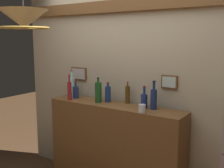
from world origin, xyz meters
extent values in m
cube|color=#BCAD8E|center=(0.00, 1.10, 1.27)|extent=(3.26, 0.08, 2.54)
cube|color=brown|center=(0.00, 1.04, 2.26)|extent=(3.26, 0.10, 0.14)
cube|color=brown|center=(-0.72, 1.05, 1.41)|extent=(0.26, 0.03, 0.17)
cube|color=#B7B1AA|center=(-0.72, 1.03, 1.41)|extent=(0.23, 0.01, 0.14)
cube|color=brown|center=(0.59, 1.05, 1.41)|extent=(0.18, 0.03, 0.15)
cube|color=silver|center=(0.59, 1.03, 1.41)|extent=(0.15, 0.01, 0.12)
cube|color=brown|center=(0.00, 0.84, 0.56)|extent=(1.71, 0.36, 1.12)
cylinder|color=maroon|center=(-0.60, 0.73, 1.23)|extent=(0.05, 0.05, 0.23)
cylinder|color=maroon|center=(-0.60, 0.73, 1.39)|extent=(0.02, 0.02, 0.08)
cylinder|color=maroon|center=(-0.60, 0.73, 1.43)|extent=(0.02, 0.02, 0.01)
cylinder|color=navy|center=(-0.14, 0.91, 1.21)|extent=(0.07, 0.07, 0.19)
cylinder|color=navy|center=(-0.14, 0.91, 1.33)|extent=(0.03, 0.03, 0.04)
cylinder|color=maroon|center=(-0.14, 0.91, 1.36)|extent=(0.03, 0.03, 0.01)
cylinder|color=#1A4E21|center=(-0.22, 0.82, 1.24)|extent=(0.08, 0.08, 0.25)
cylinder|color=#1A4E21|center=(-0.22, 0.82, 1.39)|extent=(0.03, 0.03, 0.05)
cylinder|color=black|center=(-0.22, 0.82, 1.42)|extent=(0.03, 0.03, 0.01)
cylinder|color=navy|center=(0.48, 0.89, 1.23)|extent=(0.07, 0.07, 0.22)
cylinder|color=navy|center=(0.48, 0.89, 1.38)|extent=(0.03, 0.03, 0.08)
cylinder|color=black|center=(0.48, 0.89, 1.42)|extent=(0.03, 0.03, 0.01)
cylinder|color=#A4D8D4|center=(-0.73, 0.91, 1.24)|extent=(0.08, 0.08, 0.25)
cylinder|color=#A4D8D4|center=(-0.73, 0.91, 1.41)|extent=(0.03, 0.03, 0.09)
cylinder|color=maroon|center=(-0.73, 0.91, 1.46)|extent=(0.03, 0.03, 0.01)
cylinder|color=navy|center=(-0.61, 0.85, 1.19)|extent=(0.07, 0.07, 0.15)
cylinder|color=navy|center=(-0.61, 0.85, 1.30)|extent=(0.03, 0.03, 0.07)
cylinder|color=maroon|center=(-0.61, 0.85, 1.34)|extent=(0.03, 0.03, 0.01)
cylinder|color=navy|center=(0.37, 0.88, 1.20)|extent=(0.07, 0.07, 0.16)
cylinder|color=navy|center=(0.37, 0.88, 1.32)|extent=(0.03, 0.03, 0.08)
cylinder|color=maroon|center=(0.37, 0.88, 1.36)|extent=(0.03, 0.03, 0.01)
cylinder|color=#573814|center=(0.09, 0.98, 1.22)|extent=(0.06, 0.06, 0.21)
cylinder|color=#573814|center=(0.09, 0.98, 1.35)|extent=(0.02, 0.02, 0.04)
cylinder|color=maroon|center=(0.09, 0.98, 1.37)|extent=(0.02, 0.02, 0.01)
cylinder|color=silver|center=(0.44, 0.70, 1.16)|extent=(0.07, 0.07, 0.08)
cone|color=beige|center=(-0.30, -0.16, 2.05)|extent=(0.43, 0.43, 0.17)
torus|color=#AD8433|center=(-0.30, -0.16, 1.97)|extent=(0.44, 0.44, 0.02)
camera|label=1|loc=(1.73, -1.78, 1.87)|focal=44.15mm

